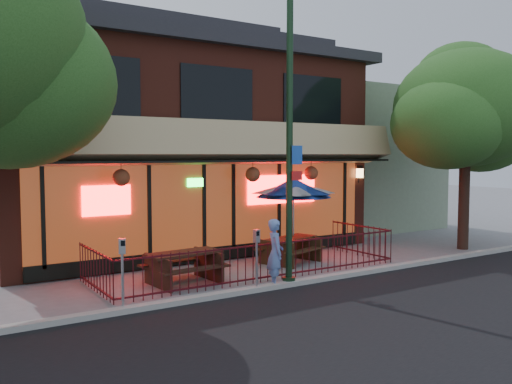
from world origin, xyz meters
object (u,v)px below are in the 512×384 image
at_px(picnic_table_left, 184,263).
at_px(picnic_table_right, 290,246).
at_px(patio_umbrella, 293,187).
at_px(parking_meter_near, 257,250).
at_px(pedestrian, 275,253).
at_px(parking_meter_far, 122,262).
at_px(street_light, 290,157).
at_px(street_tree_right, 465,102).

xyz_separation_m(picnic_table_left, picnic_table_right, (3.78, 0.67, -0.03)).
height_order(picnic_table_left, patio_umbrella, patio_umbrella).
xyz_separation_m(picnic_table_left, parking_meter_near, (1.10, -1.62, 0.47)).
height_order(picnic_table_left, pedestrian, pedestrian).
xyz_separation_m(picnic_table_right, parking_meter_far, (-5.88, -2.21, 0.53)).
xyz_separation_m(street_light, parking_meter_near, (-1.00, -0.08, -2.16)).
xyz_separation_m(street_light, street_tree_right, (8.04, 0.99, 1.81)).
bearing_deg(pedestrian, picnic_table_right, -22.55).
relative_size(picnic_table_left, patio_umbrella, 0.76).
distance_m(picnic_table_left, parking_meter_far, 2.65).
bearing_deg(parking_meter_near, patio_umbrella, 40.75).
bearing_deg(patio_umbrella, pedestrian, -134.09).
relative_size(street_light, picnic_table_right, 3.37).
relative_size(street_tree_right, picnic_table_right, 3.38).
bearing_deg(street_tree_right, pedestrian, -173.66).
relative_size(picnic_table_left, picnic_table_right, 0.95).
height_order(street_light, parking_meter_near, street_light).
xyz_separation_m(street_tree_right, patio_umbrella, (-6.03, 1.53, -2.74)).
bearing_deg(street_tree_right, picnic_table_left, 176.86).
bearing_deg(patio_umbrella, street_tree_right, -14.23).
relative_size(picnic_table_right, parking_meter_far, 1.37).
xyz_separation_m(street_tree_right, parking_meter_near, (-9.04, -1.07, -3.97)).
xyz_separation_m(street_tree_right, parking_meter_far, (-12.24, -0.99, -3.93)).
bearing_deg(picnic_table_right, pedestrian, -133.48).
relative_size(picnic_table_right, parking_meter_near, 1.42).
bearing_deg(street_light, picnic_table_left, 143.67).
relative_size(street_light, parking_meter_far, 4.63).
bearing_deg(picnic_table_left, pedestrian, -40.89).
bearing_deg(parking_meter_far, pedestrian, 0.75).
distance_m(patio_umbrella, pedestrian, 3.70).
bearing_deg(parking_meter_far, street_light, -0.04).
bearing_deg(picnic_table_left, parking_meter_far, -143.70).
height_order(picnic_table_right, parking_meter_near, parking_meter_near).
xyz_separation_m(picnic_table_right, parking_meter_near, (-2.68, -2.29, 0.49)).
bearing_deg(pedestrian, patio_umbrella, -23.16).
bearing_deg(street_light, patio_umbrella, 51.40).
height_order(street_tree_right, picnic_table_right, street_tree_right).
bearing_deg(patio_umbrella, picnic_table_right, -138.09).
relative_size(street_light, patio_umbrella, 2.70).
bearing_deg(parking_meter_far, street_tree_right, 4.61).
distance_m(street_light, street_tree_right, 8.30).
bearing_deg(parking_meter_far, picnic_table_left, 36.30).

